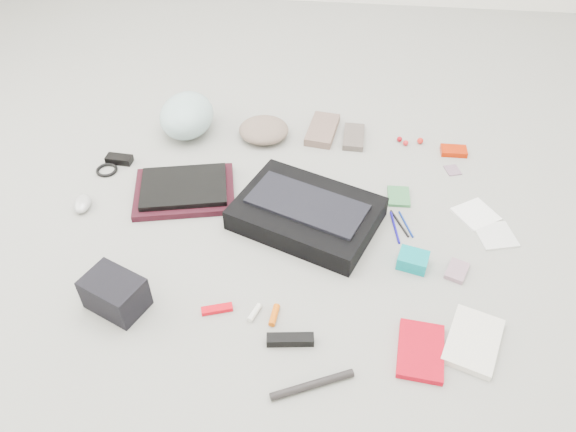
# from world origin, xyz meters

# --- Properties ---
(ground_plane) EXTENTS (4.00, 4.00, 0.00)m
(ground_plane) POSITION_xyz_m (0.00, 0.00, 0.00)
(ground_plane) COLOR gray
(messenger_bag) EXTENTS (0.58, 0.50, 0.08)m
(messenger_bag) POSITION_xyz_m (0.06, 0.03, 0.04)
(messenger_bag) COLOR black
(messenger_bag) RESTS_ON ground_plane
(bag_flap) EXTENTS (0.45, 0.33, 0.01)m
(bag_flap) POSITION_xyz_m (0.06, 0.03, 0.09)
(bag_flap) COLOR black
(bag_flap) RESTS_ON messenger_bag
(laptop_sleeve) EXTENTS (0.43, 0.36, 0.03)m
(laptop_sleeve) POSITION_xyz_m (-0.41, 0.13, 0.01)
(laptop_sleeve) COLOR #320D16
(laptop_sleeve) RESTS_ON ground_plane
(laptop) EXTENTS (0.36, 0.30, 0.02)m
(laptop) POSITION_xyz_m (-0.41, 0.13, 0.04)
(laptop) COLOR black
(laptop) RESTS_ON laptop_sleeve
(bike_helmet) EXTENTS (0.23, 0.28, 0.17)m
(bike_helmet) POSITION_xyz_m (-0.50, 0.54, 0.08)
(bike_helmet) COLOR #A5CBCB
(bike_helmet) RESTS_ON ground_plane
(beanie) EXTENTS (0.22, 0.21, 0.07)m
(beanie) POSITION_xyz_m (-0.16, 0.54, 0.04)
(beanie) COLOR #7B6657
(beanie) RESTS_ON ground_plane
(mitten_left) EXTENTS (0.15, 0.24, 0.03)m
(mitten_left) POSITION_xyz_m (0.08, 0.59, 0.02)
(mitten_left) COLOR #785E52
(mitten_left) RESTS_ON ground_plane
(mitten_right) EXTENTS (0.09, 0.18, 0.03)m
(mitten_right) POSITION_xyz_m (0.22, 0.56, 0.01)
(mitten_right) COLOR #5F534C
(mitten_right) RESTS_ON ground_plane
(power_brick) EXTENTS (0.11, 0.06, 0.03)m
(power_brick) POSITION_xyz_m (-0.73, 0.30, 0.01)
(power_brick) COLOR black
(power_brick) RESTS_ON ground_plane
(cable_coil) EXTENTS (0.09, 0.09, 0.01)m
(cable_coil) POSITION_xyz_m (-0.76, 0.23, 0.01)
(cable_coil) COLOR black
(cable_coil) RESTS_ON ground_plane
(mouse) EXTENTS (0.08, 0.11, 0.04)m
(mouse) POSITION_xyz_m (-0.77, 0.01, 0.02)
(mouse) COLOR #ABABAB
(mouse) RESTS_ON ground_plane
(camera_bag) EXTENTS (0.22, 0.19, 0.12)m
(camera_bag) POSITION_xyz_m (-0.49, -0.41, 0.06)
(camera_bag) COLOR black
(camera_bag) RESTS_ON ground_plane
(multitool) EXTENTS (0.10, 0.06, 0.02)m
(multitool) POSITION_xyz_m (-0.18, -0.40, 0.01)
(multitool) COLOR red
(multitool) RESTS_ON ground_plane
(toiletry_tube_white) EXTENTS (0.04, 0.07, 0.02)m
(toiletry_tube_white) POSITION_xyz_m (-0.06, -0.40, 0.01)
(toiletry_tube_white) COLOR silver
(toiletry_tube_white) RESTS_ON ground_plane
(toiletry_tube_orange) EXTENTS (0.03, 0.08, 0.02)m
(toiletry_tube_orange) POSITION_xyz_m (0.00, -0.41, 0.01)
(toiletry_tube_orange) COLOR #DF5A09
(toiletry_tube_orange) RESTS_ON ground_plane
(u_lock) EXTENTS (0.14, 0.05, 0.03)m
(u_lock) POSITION_xyz_m (0.06, -0.49, 0.01)
(u_lock) COLOR black
(u_lock) RESTS_ON ground_plane
(bike_pump) EXTENTS (0.23, 0.12, 0.02)m
(bike_pump) POSITION_xyz_m (0.14, -0.63, 0.01)
(bike_pump) COLOR black
(bike_pump) RESTS_ON ground_plane
(book_red) EXTENTS (0.15, 0.21, 0.02)m
(book_red) POSITION_xyz_m (0.44, -0.49, 0.01)
(book_red) COLOR red
(book_red) RESTS_ON ground_plane
(book_white) EXTENTS (0.21, 0.25, 0.02)m
(book_white) POSITION_xyz_m (0.60, -0.43, 0.01)
(book_white) COLOR silver
(book_white) RESTS_ON ground_plane
(notepad) EXTENTS (0.08, 0.11, 0.01)m
(notepad) POSITION_xyz_m (0.40, 0.20, 0.01)
(notepad) COLOR #347140
(notepad) RESTS_ON ground_plane
(pen_blue) EXTENTS (0.04, 0.16, 0.01)m
(pen_blue) POSITION_xyz_m (0.38, 0.03, 0.00)
(pen_blue) COLOR #150D8F
(pen_blue) RESTS_ON ground_plane
(pen_black) EXTENTS (0.07, 0.13, 0.01)m
(pen_black) POSITION_xyz_m (0.40, 0.05, 0.00)
(pen_black) COLOR black
(pen_black) RESTS_ON ground_plane
(pen_navy) EXTENTS (0.05, 0.13, 0.01)m
(pen_navy) POSITION_xyz_m (0.42, 0.05, 0.00)
(pen_navy) COLOR navy
(pen_navy) RESTS_ON ground_plane
(accordion_wallet) EXTENTS (0.11, 0.10, 0.05)m
(accordion_wallet) POSITION_xyz_m (0.44, -0.14, 0.02)
(accordion_wallet) COLOR #059299
(accordion_wallet) RESTS_ON ground_plane
(card_deck) EXTENTS (0.09, 0.11, 0.02)m
(card_deck) POSITION_xyz_m (0.58, -0.16, 0.01)
(card_deck) COLOR gray
(card_deck) RESTS_ON ground_plane
(napkin_top) EXTENTS (0.19, 0.19, 0.01)m
(napkin_top) POSITION_xyz_m (0.68, 0.13, 0.00)
(napkin_top) COLOR white
(napkin_top) RESTS_ON ground_plane
(napkin_bottom) EXTENTS (0.15, 0.15, 0.01)m
(napkin_bottom) POSITION_xyz_m (0.74, 0.03, 0.00)
(napkin_bottom) COLOR silver
(napkin_bottom) RESTS_ON ground_plane
(lollipop_a) EXTENTS (0.03, 0.03, 0.02)m
(lollipop_a) POSITION_xyz_m (0.42, 0.57, 0.01)
(lollipop_a) COLOR #9A0610
(lollipop_a) RESTS_ON ground_plane
(lollipop_b) EXTENTS (0.03, 0.03, 0.02)m
(lollipop_b) POSITION_xyz_m (0.44, 0.54, 0.01)
(lollipop_b) COLOR red
(lollipop_b) RESTS_ON ground_plane
(lollipop_c) EXTENTS (0.03, 0.03, 0.03)m
(lollipop_c) POSITION_xyz_m (0.50, 0.56, 0.01)
(lollipop_c) COLOR red
(lollipop_c) RESTS_ON ground_plane
(altoids_tin) EXTENTS (0.11, 0.07, 0.02)m
(altoids_tin) POSITION_xyz_m (0.64, 0.51, 0.01)
(altoids_tin) COLOR #B42002
(altoids_tin) RESTS_ON ground_plane
(stamp_sheet) EXTENTS (0.07, 0.08, 0.00)m
(stamp_sheet) POSITION_xyz_m (0.62, 0.39, 0.00)
(stamp_sheet) COLOR gray
(stamp_sheet) RESTS_ON ground_plane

